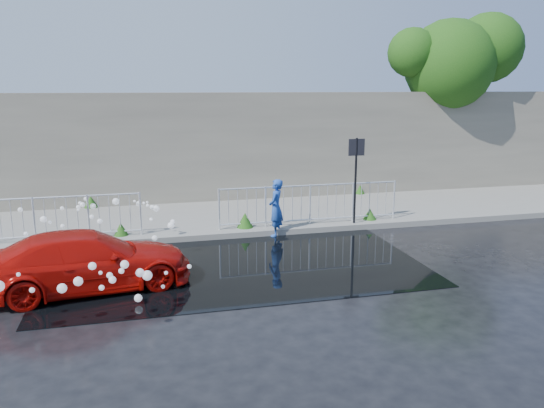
# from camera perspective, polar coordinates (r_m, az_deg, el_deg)

# --- Properties ---
(ground) EXTENTS (90.00, 90.00, 0.00)m
(ground) POSITION_cam_1_polar(r_m,az_deg,el_deg) (10.88, -5.68, -8.19)
(ground) COLOR black
(ground) RESTS_ON ground
(pavement) EXTENTS (30.00, 4.00, 0.15)m
(pavement) POSITION_cam_1_polar(r_m,az_deg,el_deg) (15.61, -8.37, -1.56)
(pavement) COLOR slate
(pavement) RESTS_ON ground
(curb) EXTENTS (30.00, 0.25, 0.16)m
(curb) POSITION_cam_1_polar(r_m,az_deg,el_deg) (13.68, -7.53, -3.52)
(curb) COLOR slate
(curb) RESTS_ON ground
(retaining_wall) EXTENTS (30.00, 0.60, 3.50)m
(retaining_wall) POSITION_cam_1_polar(r_m,az_deg,el_deg) (17.45, -9.29, 5.99)
(retaining_wall) COLOR #625D52
(retaining_wall) RESTS_ON pavement
(puddle) EXTENTS (8.00, 5.00, 0.01)m
(puddle) POSITION_cam_1_polar(r_m,az_deg,el_deg) (11.88, -3.99, -6.32)
(puddle) COLOR black
(puddle) RESTS_ON ground
(sign_post) EXTENTS (0.45, 0.06, 2.50)m
(sign_post) POSITION_cam_1_polar(r_m,az_deg,el_deg) (14.48, 9.01, 3.98)
(sign_post) COLOR black
(sign_post) RESTS_ON ground
(tree) EXTENTS (5.11, 3.22, 6.45)m
(tree) POSITION_cam_1_polar(r_m,az_deg,el_deg) (20.79, 19.30, 14.47)
(tree) COLOR #332114
(tree) RESTS_ON ground
(railing_left) EXTENTS (5.05, 0.05, 1.10)m
(railing_left) POSITION_cam_1_polar(r_m,az_deg,el_deg) (14.03, -24.23, -1.38)
(railing_left) COLOR silver
(railing_left) RESTS_ON pavement
(railing_right) EXTENTS (5.05, 0.05, 1.10)m
(railing_right) POSITION_cam_1_polar(r_m,az_deg,el_deg) (14.47, 4.11, 0.12)
(railing_right) COLOR silver
(railing_right) RESTS_ON pavement
(weeds) EXTENTS (12.17, 3.93, 0.40)m
(weeds) POSITION_cam_1_polar(r_m,az_deg,el_deg) (15.04, -8.89, -1.13)
(weeds) COLOR #184311
(weeds) RESTS_ON pavement
(water_spray) EXTENTS (3.55, 5.78, 1.11)m
(water_spray) POSITION_cam_1_polar(r_m,az_deg,el_deg) (11.34, -18.26, -4.05)
(water_spray) COLOR white
(water_spray) RESTS_ON ground
(red_car) EXTENTS (4.11, 2.17, 1.13)m
(red_car) POSITION_cam_1_polar(r_m,az_deg,el_deg) (10.83, -19.25, -5.78)
(red_car) COLOR #AB0C06
(red_car) RESTS_ON ground
(person) EXTENTS (0.59, 0.66, 1.50)m
(person) POSITION_cam_1_polar(r_m,az_deg,el_deg) (13.78, 0.42, -0.42)
(person) COLOR #214AA6
(person) RESTS_ON ground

